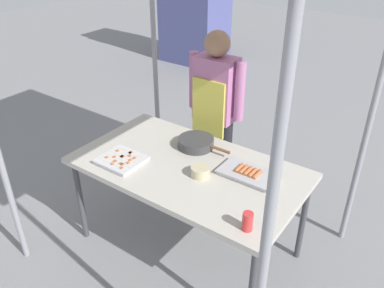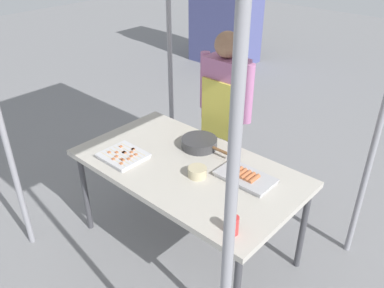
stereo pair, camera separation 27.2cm
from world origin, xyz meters
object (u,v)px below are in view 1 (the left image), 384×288
object	(u,v)px
condiment_bowl	(200,171)
vendor_woman	(215,105)
cooking_wok	(196,142)
stall_table	(188,172)
neighbor_stall_left	(195,2)
tray_grilled_sausages	(248,174)
drink_cup_near_edge	(248,221)
tray_meat_skewers	(122,160)

from	to	relation	value
condiment_bowl	vendor_woman	distance (m)	0.85
cooking_wok	condiment_bowl	bearing A→B (deg)	-51.00
stall_table	neighbor_stall_left	distance (m)	4.58
tray_grilled_sausages	condiment_bowl	xyz separation A→B (m)	(-0.26, -0.18, 0.01)
vendor_woman	neighbor_stall_left	distance (m)	3.87
stall_table	tray_grilled_sausages	xyz separation A→B (m)	(0.40, 0.13, 0.07)
tray_grilled_sausages	drink_cup_near_edge	size ratio (longest dim) A/B	3.37
cooking_wok	vendor_woman	size ratio (longest dim) A/B	0.28
stall_table	drink_cup_near_edge	distance (m)	0.73
tray_meat_skewers	cooking_wok	xyz separation A→B (m)	(0.30, 0.48, 0.02)
tray_meat_skewers	vendor_woman	xyz separation A→B (m)	(0.17, 0.94, 0.11)
stall_table	cooking_wok	distance (m)	0.28
vendor_woman	cooking_wok	bearing A→B (deg)	105.90
cooking_wok	tray_meat_skewers	bearing A→B (deg)	-122.36
stall_table	cooking_wok	size ratio (longest dim) A/B	3.74
vendor_woman	condiment_bowl	bearing A→B (deg)	116.05
stall_table	drink_cup_near_edge	size ratio (longest dim) A/B	14.13
vendor_woman	stall_table	bearing A→B (deg)	108.15
tray_grilled_sausages	neighbor_stall_left	size ratio (longest dim) A/B	0.19
stall_table	vendor_woman	world-z (taller)	vendor_woman
stall_table	vendor_woman	bearing A→B (deg)	108.15
vendor_woman	tray_meat_skewers	bearing A→B (deg)	79.68
condiment_bowl	drink_cup_near_edge	size ratio (longest dim) A/B	1.12
stall_table	tray_meat_skewers	xyz separation A→B (m)	(-0.40, -0.24, 0.07)
tray_meat_skewers	condiment_bowl	bearing A→B (deg)	18.81
cooking_wok	drink_cup_near_edge	distance (m)	0.94
condiment_bowl	drink_cup_near_edge	bearing A→B (deg)	-28.98
cooking_wok	drink_cup_near_edge	world-z (taller)	drink_cup_near_edge
drink_cup_near_edge	cooking_wok	bearing A→B (deg)	142.33
tray_grilled_sausages	tray_meat_skewers	world-z (taller)	tray_grilled_sausages
stall_table	tray_meat_skewers	bearing A→B (deg)	-149.80
tray_grilled_sausages	drink_cup_near_edge	bearing A→B (deg)	-61.92
tray_meat_skewers	vendor_woman	world-z (taller)	vendor_woman
tray_grilled_sausages	condiment_bowl	distance (m)	0.32
cooking_wok	vendor_woman	xyz separation A→B (m)	(-0.13, 0.46, 0.09)
tray_meat_skewers	tray_grilled_sausages	bearing A→B (deg)	24.48
drink_cup_near_edge	stall_table	bearing A→B (deg)	152.86
vendor_woman	drink_cup_near_edge	bearing A→B (deg)	130.18
neighbor_stall_left	tray_grilled_sausages	bearing A→B (deg)	-50.55
neighbor_stall_left	stall_table	bearing A→B (deg)	-55.45
tray_meat_skewers	vendor_woman	bearing A→B (deg)	79.68
condiment_bowl	drink_cup_near_edge	xyz separation A→B (m)	(0.51, -0.28, 0.02)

